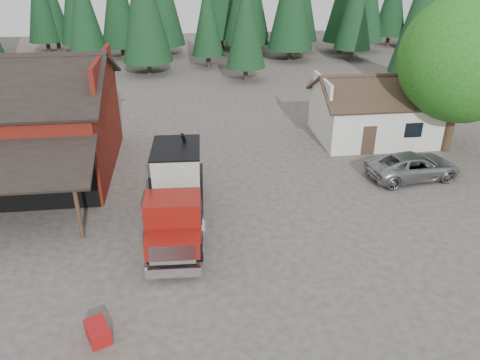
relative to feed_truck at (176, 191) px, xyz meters
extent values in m
plane|color=#483E39|center=(1.03, -2.72, -1.92)|extent=(120.00, 120.00, 0.00)
cube|color=maroon|center=(-9.97, 7.28, 0.58)|extent=(12.00, 10.00, 5.00)
cube|color=black|center=(-9.97, 9.78, 4.08)|extent=(12.80, 5.53, 2.35)
cube|color=maroon|center=(-3.97, 7.28, 4.08)|extent=(0.25, 7.00, 2.00)
cylinder|color=#382619|center=(-4.57, -0.62, -0.52)|extent=(0.20, 0.20, 2.80)
cube|color=silver|center=(14.03, 10.28, -0.42)|extent=(8.00, 6.00, 3.00)
cube|color=#38281E|center=(14.03, 8.78, 1.83)|extent=(8.60, 3.42, 1.80)
cube|color=#38281E|center=(14.03, 11.78, 1.83)|extent=(8.60, 3.42, 1.80)
cube|color=silver|center=(10.03, 10.28, 1.83)|extent=(0.20, 4.20, 1.50)
cube|color=silver|center=(18.03, 10.28, 1.83)|extent=(0.20, 4.20, 1.50)
cube|color=#38281E|center=(12.53, 7.26, -0.92)|extent=(0.90, 0.06, 2.00)
cube|color=black|center=(15.53, 7.26, -0.32)|extent=(1.20, 0.06, 1.00)
cylinder|color=#382619|center=(18.03, 7.28, -0.32)|extent=(0.60, 0.60, 3.20)
sphere|color=#155E16|center=(18.03, 7.28, 4.28)|extent=(8.00, 8.00, 8.00)
sphere|color=#155E16|center=(16.83, 8.08, 3.08)|extent=(4.40, 4.40, 4.40)
cylinder|color=#382619|center=(7.03, 27.28, -1.12)|extent=(0.44, 0.44, 1.60)
cone|color=black|center=(7.03, 27.28, 3.98)|extent=(3.96, 3.96, 9.00)
cylinder|color=#382619|center=(23.03, 23.28, -1.12)|extent=(0.44, 0.44, 1.60)
cone|color=black|center=(23.03, 23.28, 4.98)|extent=(4.84, 4.84, 11.00)
cylinder|color=#382619|center=(-2.97, 31.28, -1.12)|extent=(0.44, 0.44, 1.60)
cone|color=black|center=(-2.97, 31.28, 5.48)|extent=(5.28, 5.28, 12.00)
cylinder|color=black|center=(-1.18, -2.96, -1.37)|extent=(0.40, 1.11, 1.09)
cylinder|color=black|center=(0.90, -3.06, -1.37)|extent=(0.40, 1.11, 1.09)
cylinder|color=black|center=(-0.97, 1.81, -1.37)|extent=(0.40, 1.11, 1.09)
cylinder|color=black|center=(1.11, 1.72, -1.37)|extent=(0.40, 1.11, 1.09)
cylinder|color=black|center=(-0.91, 3.20, -1.37)|extent=(0.40, 1.11, 1.09)
cylinder|color=black|center=(1.18, 3.11, -1.37)|extent=(0.40, 1.11, 1.09)
cube|color=black|center=(0.00, 0.17, -0.97)|extent=(1.47, 8.60, 0.40)
cube|color=silver|center=(-0.21, -4.55, -1.37)|extent=(2.29, 0.28, 0.45)
cube|color=silver|center=(-0.20, -4.45, -0.58)|extent=(1.89, 0.18, 0.90)
cube|color=maroon|center=(-0.18, -3.85, -0.43)|extent=(2.29, 1.39, 0.85)
cube|color=maroon|center=(-0.12, -2.56, 0.12)|extent=(2.46, 1.80, 1.84)
cube|color=black|center=(-0.16, -3.36, 0.42)|extent=(2.09, 0.17, 0.90)
cylinder|color=black|center=(-1.07, -1.62, 0.67)|extent=(0.15, 0.15, 1.79)
cube|color=black|center=(-0.08, -1.57, 0.07)|extent=(2.44, 0.23, 1.59)
cube|color=black|center=(0.06, 1.56, -0.71)|extent=(2.79, 5.88, 0.16)
cube|color=beige|center=(0.06, 1.56, 0.77)|extent=(2.43, 3.38, 1.59)
cone|color=beige|center=(0.06, 1.56, -0.23)|extent=(2.28, 2.28, 0.70)
cube|color=black|center=(0.06, 1.56, 1.58)|extent=(2.53, 3.48, 0.08)
cylinder|color=black|center=(0.72, 2.93, 0.67)|extent=(0.83, 2.15, 3.04)
cube|color=maroon|center=(-0.43, 3.97, -0.43)|extent=(0.63, 0.82, 0.45)
cylinder|color=silver|center=(1.05, -1.97, -1.07)|extent=(0.60, 1.02, 0.56)
imported|color=#929599|center=(13.92, 3.58, -1.15)|extent=(5.81, 3.21, 1.54)
cube|color=maroon|center=(-2.86, -7.30, -1.62)|extent=(1.09, 1.29, 0.60)
camera|label=1|loc=(0.62, -20.14, 10.58)|focal=35.00mm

